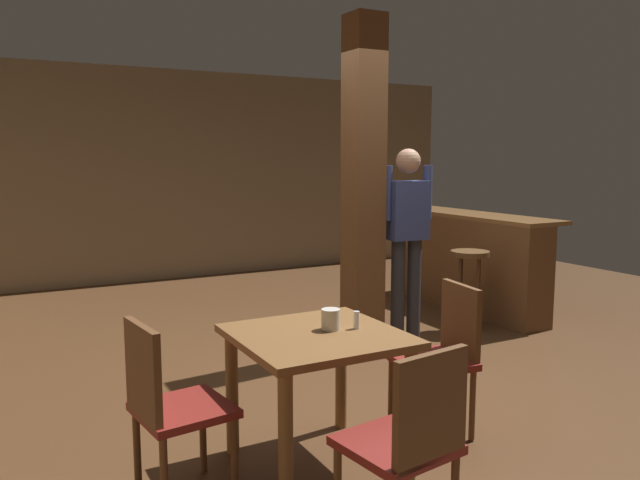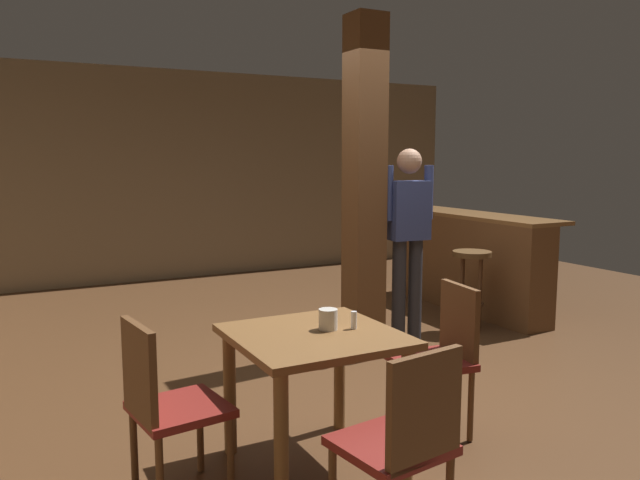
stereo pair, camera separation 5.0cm
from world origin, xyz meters
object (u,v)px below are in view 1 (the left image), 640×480
Objects in this scene: dining_table at (317,358)px; salt_shaker at (356,320)px; bar_stool_near at (470,270)px; chair_east at (443,350)px; standing_person at (407,233)px; bar_counter at (463,260)px; chair_west at (168,402)px; chair_south at (409,439)px; napkin_cup at (331,319)px.

dining_table is 8.83× the size of salt_shaker.
salt_shaker is 2.87m from bar_stool_near.
chair_east is 1.77m from standing_person.
standing_person reaches higher than dining_table.
bar_counter reaches higher than dining_table.
chair_east is 9.33× the size of salt_shaker.
chair_south is (0.77, -0.85, 0.00)m from chair_west.
chair_south is 0.90m from salt_shaker.
chair_south is 9.33× the size of salt_shaker.
chair_west reaches higher than napkin_cup.
chair_south is 3.59m from bar_stool_near.
bar_counter is (2.84, 2.39, -0.25)m from salt_shaker.
napkin_cup is at bearing 12.79° from dining_table.
bar_stool_near is (-0.53, -0.70, 0.05)m from bar_counter.
chair_east is at bearing 3.53° from salt_shaker.
chair_west is 9.33× the size of salt_shaker.
salt_shaker is (1.02, -0.03, 0.28)m from chair_west.
dining_table is 0.95× the size of chair_west.
standing_person is at bearing -169.22° from bar_stool_near.
chair_west is 0.52× the size of standing_person.
dining_table is at bearing -142.36° from bar_counter.
chair_south is 4.45m from bar_counter.
bar_counter is (2.97, 2.34, -0.26)m from napkin_cup.
chair_south is at bearing -133.87° from bar_counter.
bar_counter is at bearing 31.47° from chair_west.
chair_east is 0.52× the size of standing_person.
dining_table is at bearing -179.37° from chair_east.
dining_table is 3.87m from bar_counter.
salt_shaker is 0.04× the size of bar_counter.
dining_table is at bearing -138.02° from standing_person.
bar_counter is at bearing 38.25° from napkin_cup.
bar_stool_near reaches higher than dining_table.
napkin_cup is at bearing 179.12° from chair_east.
dining_table is at bearing -146.66° from bar_stool_near.
salt_shaker is (0.25, 0.82, 0.28)m from chair_south.
standing_person is (1.44, 1.53, 0.22)m from salt_shaker.
chair_east is 7.96× the size of napkin_cup.
chair_east is at bearing -118.61° from standing_person.
standing_person reaches higher than chair_west.
chair_east is (1.65, 0.01, 0.00)m from chair_west.
salt_shaker is at bearing -133.35° from standing_person.
chair_east is at bearing -135.36° from bar_stool_near.
napkin_cup is 0.07× the size of standing_person.
chair_east is 3.22m from bar_counter.
bar_stool_near is (0.86, 0.16, -0.42)m from standing_person.
chair_west is at bearing -179.72° from chair_east.
dining_table is 0.38× the size of bar_counter.
standing_person is 0.98m from bar_stool_near.
salt_shaker is at bearing -21.22° from napkin_cup.
standing_person reaches higher than chair_south.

